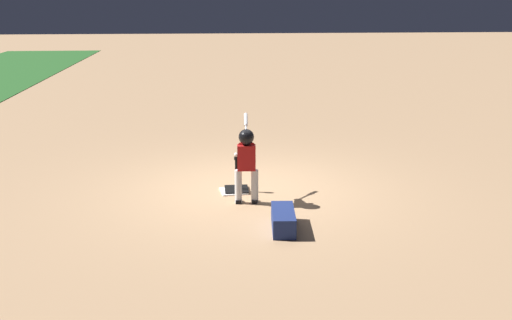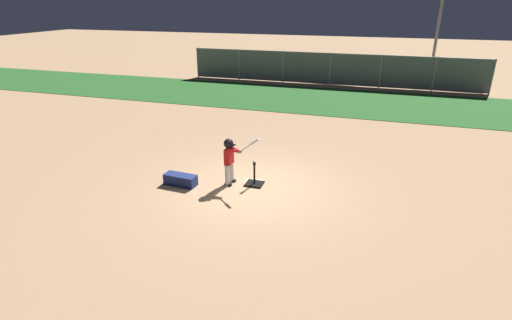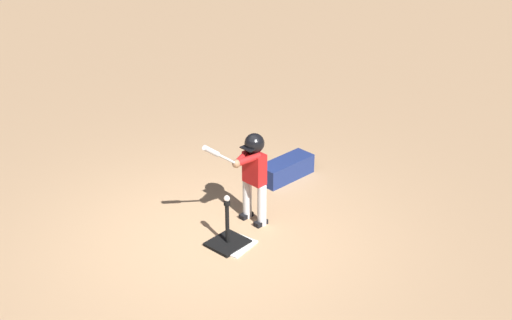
% 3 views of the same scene
% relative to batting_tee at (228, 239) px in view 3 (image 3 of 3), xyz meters
% --- Properties ---
extents(ground_plane, '(90.00, 90.00, 0.00)m').
position_rel_batting_tee_xyz_m(ground_plane, '(0.06, -0.22, -0.08)').
color(ground_plane, tan).
extents(home_plate, '(0.49, 0.49, 0.02)m').
position_rel_batting_tee_xyz_m(home_plate, '(-0.04, 0.05, -0.07)').
color(home_plate, white).
rests_on(home_plate, ground_plane).
extents(batting_tee, '(0.44, 0.40, 0.60)m').
position_rel_batting_tee_xyz_m(batting_tee, '(0.00, 0.00, 0.00)').
color(batting_tee, black).
rests_on(batting_tee, ground_plane).
extents(batter_child, '(0.94, 0.38, 1.33)m').
position_rel_batting_tee_xyz_m(batter_child, '(-0.60, -0.13, 0.70)').
color(batter_child, silver).
rests_on(batter_child, ground_plane).
extents(baseball, '(0.07, 0.07, 0.07)m').
position_rel_batting_tee_xyz_m(baseball, '(-0.00, 0.00, 0.56)').
color(baseball, white).
rests_on(baseball, batting_tee).
extents(equipment_bag, '(0.86, 0.38, 0.28)m').
position_rel_batting_tee_xyz_m(equipment_bag, '(-1.79, -0.58, 0.06)').
color(equipment_bag, navy).
rests_on(equipment_bag, ground_plane).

